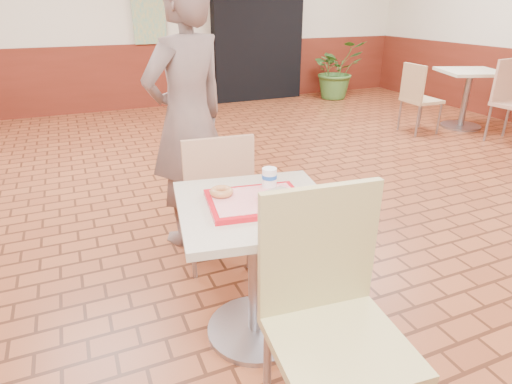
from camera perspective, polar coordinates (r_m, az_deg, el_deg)
name	(u,v)px	position (r m, az deg, el deg)	size (l,w,h in m)	color
room_shell	(394,21)	(2.91, 17.98, 20.92)	(8.01, 10.01, 3.01)	brown
wainscot_band	(376,174)	(3.11, 15.67, 2.33)	(8.00, 10.00, 1.00)	#5A1D11
corridor_doorway	(258,34)	(7.76, 0.23, 20.28)	(1.60, 0.22, 2.20)	black
promo_poster	(147,2)	(7.29, -14.27, 23.31)	(0.50, 0.03, 1.20)	gray
main_table	(256,249)	(2.09, 0.00, -7.65)	(0.71, 0.71, 0.75)	#B8AD94
chair_main_front	(330,312)	(1.65, 9.88, -15.43)	(0.51, 0.51, 1.02)	tan
chair_main_back	(216,195)	(2.67, -5.34, -0.36)	(0.46, 0.46, 0.91)	tan
customer	(188,119)	(2.93, -9.06, 9.61)	(0.65, 0.43, 1.78)	#715D58
serving_tray	(256,201)	(1.97, 0.00, -1.24)	(0.44, 0.34, 0.03)	red
ring_donut	(221,192)	(2.00, -4.63, 0.05)	(0.11, 0.11, 0.03)	#B97843
long_john_donut	(274,196)	(1.94, 2.42, -0.49)	(0.15, 0.11, 0.04)	#D3873D
paper_cup	(269,177)	(2.08, 1.80, 2.00)	(0.07, 0.07, 0.09)	white
second_table	(468,89)	(6.60, 26.37, 12.16)	(0.73, 0.73, 0.77)	beige
chair_second_left	(418,95)	(6.07, 20.78, 12.00)	(0.42, 0.42, 0.89)	tan
chair_second_front	(512,97)	(6.16, 30.98, 10.83)	(0.51, 0.51, 0.99)	tan
potted_plant	(336,70)	(8.03, 10.66, 15.72)	(0.90, 0.78, 1.00)	#3B6A2A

